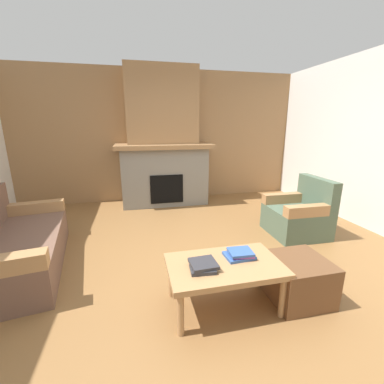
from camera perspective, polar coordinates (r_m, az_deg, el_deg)
ground at (r=3.05m, az=0.16°, el=-16.66°), size 9.00×9.00×0.00m
wall_back_wood_panel at (r=5.57m, az=-7.02°, el=12.31°), size 6.00×0.12×2.70m
fireplace at (r=5.21m, az=-6.50°, el=10.08°), size 1.90×0.82×2.70m
couch at (r=3.52m, az=-35.48°, el=-9.98°), size 1.11×1.91×0.85m
armchair at (r=4.11m, az=23.04°, el=-4.82°), size 0.77×0.77×0.85m
coffee_table at (r=2.34m, az=7.35°, el=-16.87°), size 1.00×0.60×0.43m
ottoman at (r=2.70m, az=22.72°, el=-17.67°), size 0.52×0.52×0.40m
book_stack_near_edge at (r=2.20m, az=2.51°, el=-16.37°), size 0.24×0.23×0.06m
book_stack_center at (r=2.41m, az=10.81°, el=-13.63°), size 0.27×0.22×0.07m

